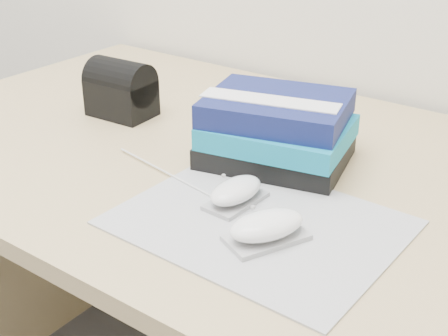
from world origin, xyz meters
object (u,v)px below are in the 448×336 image
Objects in this scene: mouse_rear at (236,192)px; mouse_front at (267,227)px; pouch at (121,89)px; book_stack at (277,131)px; desk at (312,276)px.

mouse_front reaches higher than mouse_rear.
pouch reaches higher than mouse_rear.
pouch reaches higher than mouse_front.
pouch is (-0.39, 0.16, 0.03)m from mouse_rear.
mouse_front is at bearing -60.80° from book_stack.
mouse_rear is at bearing -97.90° from desk.
pouch is (-0.48, 0.22, 0.03)m from mouse_front.
pouch is at bearing 179.73° from book_stack.
pouch is at bearing 155.41° from mouse_front.
desk is 0.37m from mouse_front.
mouse_front is at bearing -24.59° from pouch.
pouch is (-0.42, -0.04, 0.29)m from desk.
mouse_rear is 0.82× the size of mouse_front.
mouse_front is at bearing -76.87° from desk.
desk is 13.11× the size of mouse_front.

